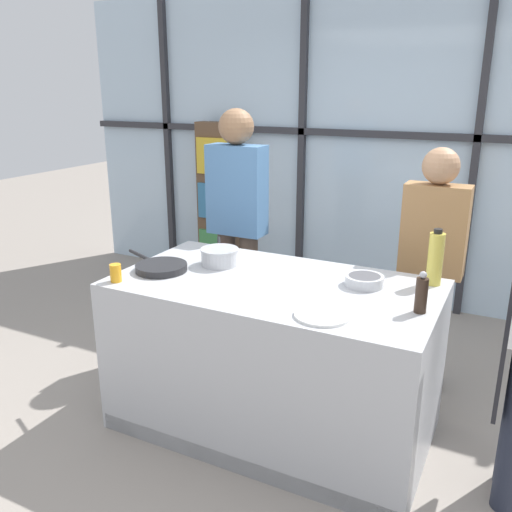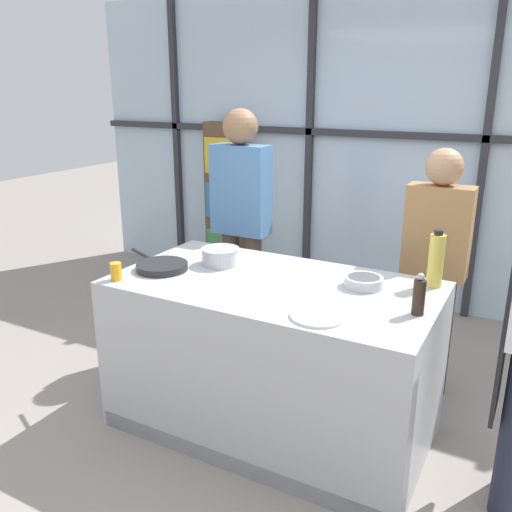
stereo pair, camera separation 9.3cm
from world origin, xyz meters
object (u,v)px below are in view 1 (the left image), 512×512
at_px(white_plate, 322,315).
at_px(pepper_grinder, 421,294).
at_px(spectator_far_left, 237,214).
at_px(frying_pan, 161,267).
at_px(mixing_bowl, 364,280).
at_px(saucepan, 220,256).
at_px(juice_glass_near, 116,273).
at_px(spectator_center_left, 432,256).
at_px(oil_bottle, 435,258).

bearing_deg(white_plate, pepper_grinder, 32.54).
height_order(spectator_far_left, frying_pan, spectator_far_left).
distance_m(frying_pan, mixing_bowl, 1.17).
xyz_separation_m(frying_pan, saucepan, (0.25, 0.25, 0.03)).
distance_m(frying_pan, juice_glass_near, 0.29).
bearing_deg(spectator_far_left, mixing_bowl, 149.44).
height_order(frying_pan, juice_glass_near, juice_glass_near).
relative_size(spectator_far_left, spectator_center_left, 1.13).
xyz_separation_m(spectator_far_left, spectator_center_left, (1.40, -0.00, -0.12)).
bearing_deg(spectator_center_left, pepper_grinder, 96.11).
xyz_separation_m(mixing_bowl, oil_bottle, (0.33, 0.19, 0.12)).
bearing_deg(oil_bottle, spectator_center_left, 100.17).
xyz_separation_m(frying_pan, white_plate, (1.08, -0.20, -0.02)).
bearing_deg(pepper_grinder, oil_bottle, 91.34).
xyz_separation_m(spectator_center_left, saucepan, (-1.13, -0.73, 0.05)).
xyz_separation_m(spectator_center_left, mixing_bowl, (-0.24, -0.68, 0.02)).
relative_size(spectator_center_left, pepper_grinder, 7.70).
bearing_deg(saucepan, spectator_far_left, 110.72).
xyz_separation_m(spectator_far_left, saucepan, (0.27, -0.73, -0.08)).
height_order(saucepan, mixing_bowl, saucepan).
bearing_deg(oil_bottle, mixing_bowl, -149.85).
bearing_deg(white_plate, oil_bottle, 60.18).
bearing_deg(juice_glass_near, mixing_bowl, 24.06).
bearing_deg(white_plate, spectator_center_left, 75.55).
distance_m(mixing_bowl, pepper_grinder, 0.42).
bearing_deg(juice_glass_near, frying_pan, 67.68).
relative_size(frying_pan, pepper_grinder, 2.48).
relative_size(spectator_center_left, juice_glass_near, 16.00).
bearing_deg(saucepan, white_plate, -28.51).
bearing_deg(spectator_far_left, saucepan, 110.72).
relative_size(spectator_far_left, mixing_bowl, 8.52).
height_order(spectator_far_left, spectator_center_left, spectator_far_left).
bearing_deg(frying_pan, saucepan, 44.37).
bearing_deg(spectator_far_left, juice_glass_near, 85.93).
xyz_separation_m(saucepan, oil_bottle, (1.21, 0.23, 0.09)).
distance_m(spectator_center_left, oil_bottle, 0.52).
xyz_separation_m(frying_pan, pepper_grinder, (1.48, 0.06, 0.07)).
distance_m(spectator_far_left, frying_pan, 0.98).
height_order(saucepan, pepper_grinder, pepper_grinder).
relative_size(frying_pan, saucepan, 1.34).
bearing_deg(spectator_center_left, spectator_far_left, 0.00).
height_order(frying_pan, white_plate, frying_pan).
bearing_deg(saucepan, mixing_bowl, 2.79).
bearing_deg(frying_pan, spectator_center_left, 35.28).
bearing_deg(saucepan, juice_glass_near, -125.28).
bearing_deg(white_plate, spectator_far_left, 133.08).
height_order(spectator_far_left, juice_glass_near, spectator_far_left).
bearing_deg(juice_glass_near, saucepan, 54.72).
height_order(mixing_bowl, oil_bottle, oil_bottle).
height_order(saucepan, white_plate, saucepan).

